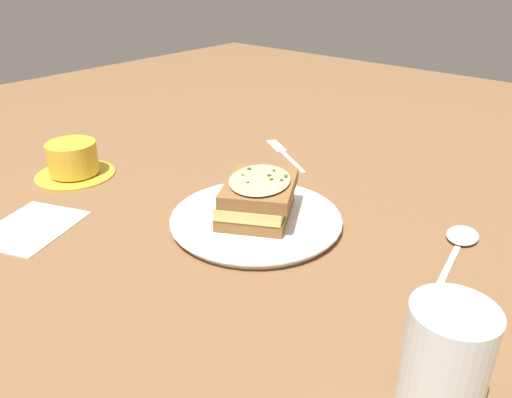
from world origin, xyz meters
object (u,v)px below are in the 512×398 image
(dinner_plate, at_px, (256,219))
(sandwich, at_px, (258,197))
(teacup_with_saucer, at_px, (73,160))
(napkin, at_px, (31,227))
(water_glass, at_px, (445,360))
(fork, at_px, (282,151))
(spoon, at_px, (461,238))

(dinner_plate, height_order, sandwich, sandwich)
(teacup_with_saucer, xyz_separation_m, napkin, (-0.15, -0.13, -0.03))
(water_glass, relative_size, napkin, 0.78)
(sandwich, height_order, napkin, sandwich)
(fork, distance_m, spoon, 0.43)
(napkin, bearing_deg, fork, -10.25)
(napkin, bearing_deg, sandwich, -47.18)
(sandwich, relative_size, water_glass, 1.47)
(teacup_with_saucer, xyz_separation_m, spoon, (0.23, -0.63, -0.02))
(water_glass, bearing_deg, dinner_plate, 66.60)
(dinner_plate, relative_size, spoon, 1.47)
(water_glass, bearing_deg, teacup_with_saucer, 84.33)
(teacup_with_saucer, distance_m, water_glass, 0.72)
(sandwich, relative_size, teacup_with_saucer, 1.12)
(sandwich, xyz_separation_m, fork, (0.26, 0.16, -0.04))
(sandwich, distance_m, spoon, 0.30)
(water_glass, bearing_deg, fork, 50.45)
(dinner_plate, height_order, fork, dinner_plate)
(sandwich, xyz_separation_m, spoon, (0.15, -0.25, -0.04))
(sandwich, xyz_separation_m, teacup_with_saucer, (-0.08, 0.38, -0.02))
(dinner_plate, xyz_separation_m, fork, (0.27, 0.16, -0.01))
(water_glass, height_order, fork, water_glass)
(water_glass, height_order, napkin, water_glass)
(water_glass, xyz_separation_m, napkin, (-0.08, 0.59, -0.05))
(spoon, relative_size, napkin, 1.26)
(dinner_plate, distance_m, fork, 0.31)
(sandwich, relative_size, spoon, 0.91)
(dinner_plate, bearing_deg, water_glass, -113.40)
(fork, xyz_separation_m, spoon, (-0.11, -0.41, 0.00))
(water_glass, distance_m, fork, 0.65)
(sandwich, bearing_deg, dinner_plate, 121.28)
(sandwich, relative_size, fork, 0.96)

